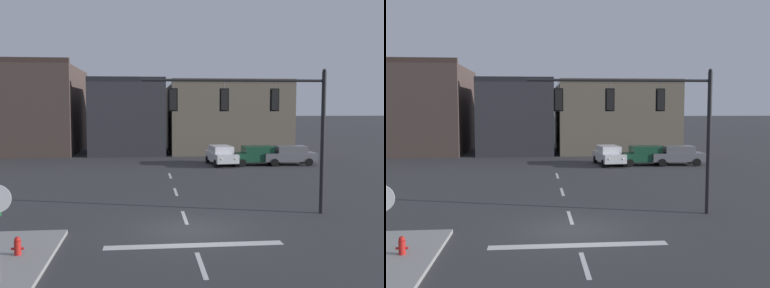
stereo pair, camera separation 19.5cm
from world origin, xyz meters
TOP-DOWN VIEW (x-y plane):
  - ground_plane at (0.00, 0.00)m, footprint 400.00×400.00m
  - stop_bar_paint at (0.00, -2.00)m, footprint 6.40×0.50m
  - lane_centreline at (0.00, 2.00)m, footprint 0.16×26.40m
  - signal_mast_near_side at (3.62, 2.24)m, footprint 8.30×0.46m
  - car_lot_nearside at (7.52, 19.01)m, footprint 4.56×2.18m
  - car_lot_middle at (10.29, 18.87)m, footprint 4.47×1.94m
  - car_lot_farside at (4.60, 19.46)m, footprint 2.25×4.58m
  - fire_hydrant at (-5.83, -2.87)m, footprint 0.40×0.30m
  - building_row at (-4.16, 32.12)m, footprint 32.78×13.44m

SIDE VIEW (x-z plane):
  - ground_plane at x=0.00m, z-range 0.00..0.00m
  - lane_centreline at x=0.00m, z-range 0.00..0.01m
  - stop_bar_paint at x=0.00m, z-range 0.00..0.01m
  - fire_hydrant at x=-5.83m, z-range -0.05..0.70m
  - car_lot_nearside at x=7.52m, z-range 0.05..1.66m
  - car_lot_middle at x=10.29m, z-range 0.05..1.66m
  - car_lot_farside at x=4.60m, z-range 0.05..1.66m
  - building_row at x=-4.16m, z-range -0.74..8.72m
  - signal_mast_near_side at x=3.62m, z-range 1.32..7.93m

